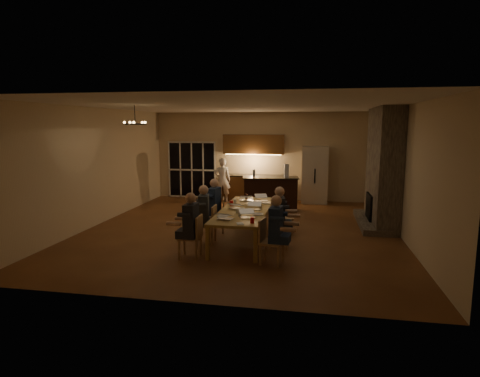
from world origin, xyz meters
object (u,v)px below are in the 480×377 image
object	(u,v)px
mug_mid	(253,203)
can_right	(261,205)
chair_left_mid	(206,224)
chandelier	(135,124)
person_left_near	(191,226)
laptop_b	(248,213)
chair_right_mid	(279,228)
chair_left_near	(190,237)
person_right_near	(276,230)
person_left_mid	(204,215)
mug_front	(238,211)
dining_table	(245,224)
plate_left	(222,217)
refrigerator	(315,175)
laptop_c	(237,204)
can_silver	(239,213)
chair_right_near	(272,242)
laptop_e	(245,196)
chair_right_far	(285,217)
person_left_far	(214,205)
can_cola	(246,196)
redcup_near	(252,220)
bar_blender	(286,171)
mug_back	(235,201)
person_right_mid	(279,217)
redcup_mid	(231,203)
laptop_d	(254,205)
plate_far	(267,203)
standing_person	(222,180)
laptop_a	(225,214)
plate_near	(258,214)
bar_bottle	(254,173)

from	to	relation	value
mug_mid	can_right	world-z (taller)	can_right
chair_left_mid	chandelier	bearing A→B (deg)	-102.84
person_left_near	laptop_b	world-z (taller)	person_left_near
chair_right_mid	chair_left_near	bearing A→B (deg)	119.64
person_right_near	person_left_mid	world-z (taller)	same
person_left_mid	mug_front	bearing A→B (deg)	83.82
dining_table	plate_left	bearing A→B (deg)	-109.73
refrigerator	laptop_c	bearing A→B (deg)	-110.01
laptop_c	mug_front	bearing A→B (deg)	112.02
laptop_c	can_silver	world-z (taller)	laptop_c
chair_right_near	laptop_e	world-z (taller)	laptop_e
person_right_near	laptop_c	world-z (taller)	person_right_near
chair_right_far	person_left_far	xyz separation A→B (m)	(-1.80, -0.10, 0.24)
can_cola	plate_left	xyz separation A→B (m)	(-0.14, -2.33, -0.05)
redcup_near	bar_blender	size ratio (longest dim) A/B	0.28
person_left_mid	can_silver	world-z (taller)	person_left_mid
person_left_mid	can_silver	size ratio (longest dim) A/B	11.50
person_left_far	mug_back	xyz separation A→B (m)	(0.51, 0.16, 0.11)
person_right_mid	can_cola	size ratio (longest dim) A/B	11.50
can_right	redcup_mid	bearing A→B (deg)	170.50
laptop_d	plate_far	size ratio (longest dim) A/B	1.18
person_left_mid	standing_person	size ratio (longest dim) A/B	0.87
person_right_mid	person_left_far	size ratio (longest dim) A/B	1.00
laptop_a	bar_blender	world-z (taller)	bar_blender
laptop_d	plate_near	distance (m)	0.54
dining_table	can_silver	distance (m)	0.89
chair_right_mid	chair_right_far	size ratio (longest dim) A/B	1.00
dining_table	plate_left	world-z (taller)	plate_left
laptop_b	chair_left_mid	bearing A→B (deg)	135.35
redcup_mid	plate_near	size ratio (longest dim) A/B	0.45
chair_right_near	person_right_near	world-z (taller)	person_right_near
chandelier	plate_near	world-z (taller)	chandelier
mug_back	can_silver	size ratio (longest dim) A/B	0.83
chair_left_mid	laptop_e	world-z (taller)	laptop_e
chandelier	mug_mid	bearing A→B (deg)	13.05
can_right	standing_person	bearing A→B (deg)	113.98
laptop_e	bar_bottle	world-z (taller)	bar_bottle
standing_person	laptop_a	size ratio (longest dim) A/B	4.95
mug_front	laptop_c	bearing A→B (deg)	102.53
person_right_mid	laptop_e	size ratio (longest dim) A/B	4.31
person_right_mid	standing_person	distance (m)	5.68
chandelier	redcup_near	distance (m)	3.83
mug_back	chandelier	bearing A→B (deg)	-160.63
chair_right_near	redcup_mid	bearing A→B (deg)	42.42
chair_right_far	can_silver	distance (m)	1.73
person_left_near	can_silver	distance (m)	1.19
chair_left_mid	plate_near	bearing A→B (deg)	83.70
chair_left_mid	chair_right_mid	bearing A→B (deg)	88.79
standing_person	person_right_mid	bearing A→B (deg)	107.02
laptop_b	person_right_mid	bearing A→B (deg)	12.38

